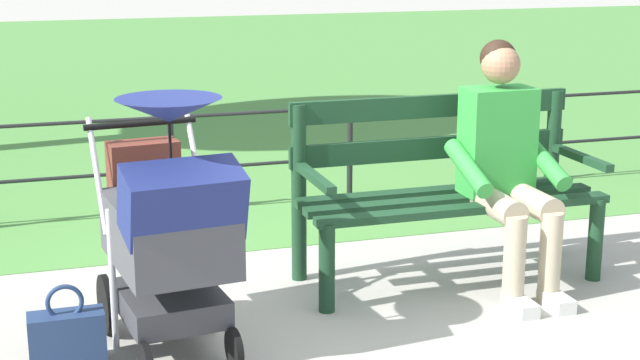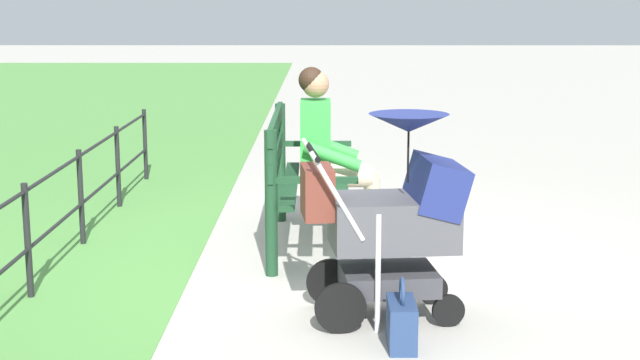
# 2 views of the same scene
# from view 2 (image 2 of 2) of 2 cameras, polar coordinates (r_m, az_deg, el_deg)

# --- Properties ---
(ground_plane) EXTENTS (60.00, 60.00, 0.00)m
(ground_plane) POSITION_cam_2_polar(r_m,az_deg,el_deg) (6.16, -0.34, -5.48)
(ground_plane) COLOR #ADA89E
(park_bench) EXTENTS (1.60, 0.61, 0.96)m
(park_bench) POSITION_cam_2_polar(r_m,az_deg,el_deg) (6.62, -1.29, 0.37)
(park_bench) COLOR #193D23
(park_bench) RESTS_ON ground
(person_on_bench) EXTENTS (0.53, 0.74, 1.28)m
(person_on_bench) POSITION_cam_2_polar(r_m,az_deg,el_deg) (6.83, 0.63, 2.00)
(person_on_bench) COLOR tan
(person_on_bench) RESTS_ON ground
(stroller) EXTENTS (0.59, 0.93, 1.15)m
(stroller) POSITION_cam_2_polar(r_m,az_deg,el_deg) (5.11, 4.59, -2.11)
(stroller) COLOR black
(stroller) RESTS_ON ground
(handbag) EXTENTS (0.32, 0.14, 0.37)m
(handbag) POSITION_cam_2_polar(r_m,az_deg,el_deg) (4.81, 5.06, -8.77)
(handbag) COLOR navy
(handbag) RESTS_ON ground
(park_fence) EXTENTS (6.17, 0.04, 0.70)m
(park_fence) POSITION_cam_2_polar(r_m,az_deg,el_deg) (6.31, -15.98, -1.64)
(park_fence) COLOR black
(park_fence) RESTS_ON ground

